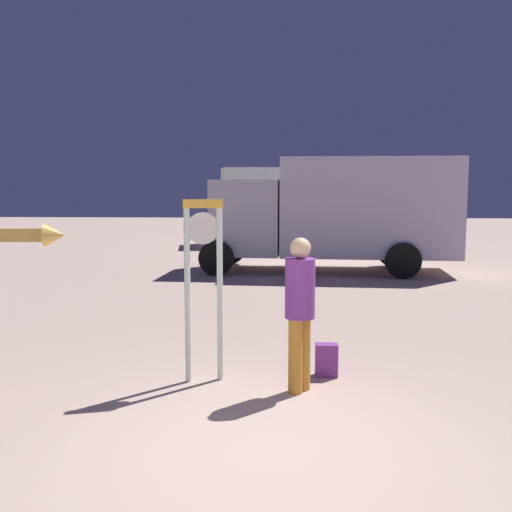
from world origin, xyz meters
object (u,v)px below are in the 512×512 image
object	(u,v)px
standing_clock	(203,271)
box_truck_far	(304,203)
box_truck_near	(340,210)
arrow_sign	(13,269)
person_near_clock	(300,306)
backpack	(326,360)

from	to	relation	value
standing_clock	box_truck_far	xyz separation A→B (m)	(1.65, 17.42, 0.36)
box_truck_far	box_truck_near	bearing A→B (deg)	-84.62
box_truck_far	standing_clock	bearing A→B (deg)	-95.42
arrow_sign	box_truck_far	distance (m)	18.45
person_near_clock	box_truck_near	size ratio (longest dim) A/B	0.25
person_near_clock	box_truck_far	world-z (taller)	box_truck_far
standing_clock	arrow_sign	xyz separation A→B (m)	(-1.94, -0.67, 0.10)
standing_clock	box_truck_far	bearing A→B (deg)	84.58
arrow_sign	box_truck_near	xyz separation A→B (m)	(4.34, 10.15, 0.25)
box_truck_near	box_truck_far	size ratio (longest dim) A/B	0.93
arrow_sign	backpack	world-z (taller)	arrow_sign
arrow_sign	box_truck_far	xyz separation A→B (m)	(3.59, 18.09, 0.26)
standing_clock	backpack	world-z (taller)	standing_clock
arrow_sign	box_truck_far	world-z (taller)	box_truck_far
box_truck_near	backpack	bearing A→B (deg)	-95.86
person_near_clock	box_truck_near	distance (m)	9.91
arrow_sign	box_truck_near	bearing A→B (deg)	66.84
backpack	box_truck_near	world-z (taller)	box_truck_near
standing_clock	backpack	bearing A→B (deg)	9.28
box_truck_near	person_near_clock	bearing A→B (deg)	-97.48
person_near_clock	box_truck_far	bearing A→B (deg)	88.26
arrow_sign	backpack	distance (m)	3.72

